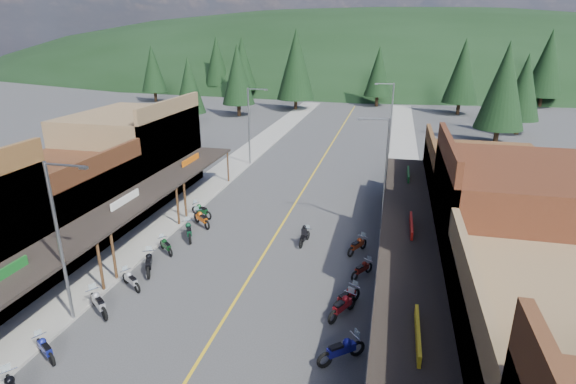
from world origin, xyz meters
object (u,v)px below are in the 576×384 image
Objects in this scene: pine_11 at (504,86)px; pine_4 at (463,71)px; shop_west_3 at (135,154)px; bike_west_11 at (201,210)px; bike_west_9 at (189,230)px; pine_0 at (153,69)px; bike_west_6 at (131,279)px; streetlight_0 at (61,237)px; shop_west_2 at (58,205)px; pedestrian_east_b at (397,189)px; bike_east_5 at (341,349)px; pine_8 at (189,85)px; streetlight_3 at (390,115)px; bike_west_5 at (98,302)px; bike_east_9 at (357,245)px; pine_1 at (242,63)px; pedestrian_east_a at (386,346)px; bike_west_8 at (166,245)px; pine_3 at (379,71)px; bike_west_10 at (202,218)px; pine_7 at (217,61)px; streetlight_1 at (250,123)px; bike_west_4 at (45,348)px; bike_west_7 at (149,262)px; pine_9 at (524,87)px; pine_5 at (548,63)px; shop_east_2 at (513,231)px; streetlight_2 at (384,170)px; bike_east_7 at (347,297)px; bike_east_8 at (362,268)px; pine_10 at (238,74)px; shop_east_1 at (574,376)px; pine_2 at (296,64)px; rider_on_bike at (305,236)px.

pine_4 is at bearing 95.19° from pine_11.
shop_west_3 is 8.93m from bike_west_11.
bike_west_9 is 3.80m from bike_west_11.
pine_0 is 5.80× the size of bike_west_6.
streetlight_0 is at bearing -127.60° from bike_west_9.
shop_west_2 is 25.37m from pedestrian_east_b.
pine_8 is at bearing 171.69° from bike_east_5.
streetlight_3 reaches higher than bike_west_5.
shop_west_2 is 5.38× the size of bike_east_9.
pine_1 reaches higher than pedestrian_east_a.
streetlight_0 reaches higher than pedestrian_east_b.
pine_3 is at bearing 31.78° from bike_west_8.
bike_west_11 is at bearing -130.69° from pine_11.
bike_west_8 is 4.43m from bike_west_10.
streetlight_1 is at bearing -65.12° from pine_7.
bike_west_7 reaches higher than bike_west_4.
bike_east_9 is (29.71, -65.73, -6.66)m from pine_1.
pine_4 is 1.16× the size of pine_9.
bike_west_9 is (16.46, -36.27, -5.32)m from pine_8.
pine_3 is at bearing 119.31° from bike_east_9.
pine_7 reaches higher than bike_east_5.
bike_west_9 is (-23.54, -56.27, -6.58)m from pine_4.
shop_west_3 reaches higher than bike_west_11.
bike_west_8 is at bearing -119.62° from pine_5.
shop_east_2 is 1.36× the size of streetlight_2.
streetlight_2 is (13.90, 14.00, 0.00)m from streetlight_0.
bike_east_7 is (-28.30, -73.84, -7.39)m from pine_5.
streetlight_3 is 36.18m from pine_3.
streetlight_2 is at bearing 116.18° from bike_east_8.
pine_7 is 1.01× the size of pine_11.
bike_west_8 is at bearing -148.23° from bike_east_8.
streetlight_1 is at bearing 67.06° from bike_west_7.
pine_5 is at bearing 100.80° from bike_east_7.
bike_east_7 is (-8.09, -3.54, -2.92)m from shop_east_2.
pine_10 reaches higher than pine_8.
pedestrian_east_b is (15.04, 20.51, -3.44)m from streetlight_0.
bike_east_5 is at bearing 166.07° from shop_east_1.
pine_5 is 8.08× the size of pedestrian_east_b.
pine_2 is 59.38m from bike_east_8.
shop_east_2 is at bearing -48.81° from bike_west_8.
pine_8 is 43.10m from rider_on_bike.
streetlight_3 is 50.65m from pine_1.
bike_east_9 is (11.28, -1.65, -0.05)m from bike_west_10.
bike_east_8 is 1.07× the size of pedestrian_east_b.
shop_east_2 is 20.43m from bike_west_6.
pedestrian_east_a reaches higher than rider_on_bike.
pine_9 is at bearing -14.88° from pine_0.
bike_west_11 is 0.92× the size of bike_east_5.
pine_2 is 6.26× the size of bike_west_7.
pine_5 reaches higher than streetlight_1.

